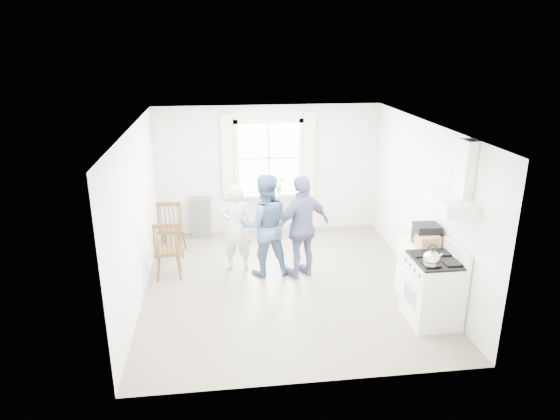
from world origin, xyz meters
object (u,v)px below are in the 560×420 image
Objects in this scene: windsor_chair_b at (167,245)px; stereo_stack at (426,234)px; person_mid at (265,225)px; windsor_chair_a at (171,222)px; gas_stove at (433,289)px; person_right at (302,227)px; low_cabinet at (418,270)px; person_left at (236,228)px.

stereo_stack is at bearing -16.28° from windsor_chair_b.
windsor_chair_a is at bearing -33.73° from person_mid.
person_right is (-1.58, 1.64, 0.39)m from gas_stove.
windsor_chair_a is at bearing 152.40° from low_cabinet.
windsor_chair_a is at bearing 90.97° from windsor_chair_b.
stereo_stack is 4.48m from windsor_chair_a.
low_cabinet is 4.02m from windsor_chair_b.
gas_stove reaches higher than windsor_chair_a.
low_cabinet is 4.39m from windsor_chair_a.
person_left is at bearing 153.13° from stereo_stack.
windsor_chair_b is at bearing 16.26° from person_left.
windsor_chair_a is 0.70× the size of person_left.
windsor_chair_b is 0.67× the size of person_left.
stereo_stack is at bearing -61.20° from low_cabinet.
stereo_stack is 0.21× the size of person_right.
windsor_chair_b is (0.02, -0.96, -0.03)m from windsor_chair_a.
windsor_chair_a is 1.89m from person_mid.
person_mid is (-2.30, 1.18, -0.18)m from stereo_stack.
stereo_stack is 1.98m from person_right.
low_cabinet is at bearing -15.46° from windsor_chair_b.
low_cabinet is at bearing 157.51° from person_left.
person_right is at bearing 133.98° from gas_stove.
person_left reaches higher than windsor_chair_a.
person_left is at bearing -44.66° from person_right.
gas_stove is 0.86m from stereo_stack.
windsor_chair_a is 0.62× the size of person_right.
person_right is (0.61, -0.17, -0.00)m from person_mid.
stereo_stack is 0.21× the size of person_mid.
gas_stove is 3.05× the size of stereo_stack.
stereo_stack is (0.11, 0.63, 0.57)m from gas_stove.
person_mid and person_right have the same top height.
low_cabinet is 2.45× the size of stereo_stack.
windsor_chair_a is 1.05× the size of windsor_chair_b.
person_left is (1.15, 0.26, 0.14)m from windsor_chair_b.
person_left is 1.15m from person_right.
windsor_chair_b is at bearing 163.72° from stereo_stack.
gas_stove is 2.31m from person_right.
gas_stove reaches higher than low_cabinet.
person_right reaches higher than windsor_chair_a.
gas_stove is 1.04× the size of windsor_chair_a.
windsor_chair_b is at bearing 155.03° from gas_stove.
person_right is at bearing 150.37° from low_cabinet.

